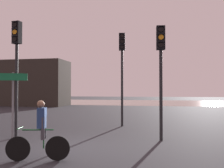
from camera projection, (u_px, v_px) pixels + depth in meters
name	position (u px, v px, depth m)	size (l,w,h in m)	color
ground_plane	(67.00, 149.00, 7.97)	(120.00, 120.00, 0.00)	#28282D
water_strip	(140.00, 102.00, 37.41)	(80.00, 16.00, 0.01)	#9E937F
distant_building	(32.00, 83.00, 29.96)	(8.47, 4.00, 5.36)	#2D2823
traffic_light_center	(122.00, 62.00, 13.07)	(0.35, 0.36, 4.88)	black
traffic_light_near_right	(161.00, 61.00, 9.37)	(0.34, 0.36, 4.31)	black
traffic_light_near_left	(17.00, 57.00, 9.94)	(0.35, 0.36, 4.64)	black
direction_sign_post	(13.00, 95.00, 9.78)	(1.02, 0.47, 2.60)	slate
cyclist	(40.00, 130.00, 6.69)	(1.67, 0.56, 1.62)	black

